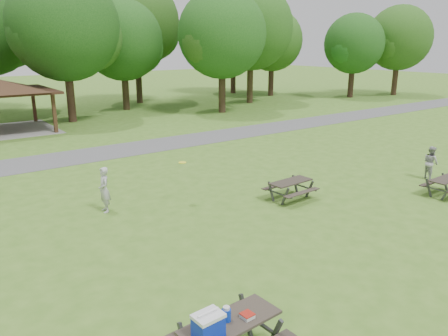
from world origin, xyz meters
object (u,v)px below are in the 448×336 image
(picnic_table_near, at_px, (224,328))
(picnic_table_middle, at_px, (291,185))
(frisbee_catcher, at_px, (431,163))
(frisbee_thrower, at_px, (104,190))

(picnic_table_near, xyz_separation_m, picnic_table_middle, (7.38, 5.74, -0.22))
(picnic_table_middle, distance_m, frisbee_catcher, 7.08)
(picnic_table_near, bearing_deg, frisbee_thrower, 82.42)
(picnic_table_near, distance_m, picnic_table_middle, 9.35)
(frisbee_catcher, bearing_deg, picnic_table_near, 127.15)
(picnic_table_middle, bearing_deg, picnic_table_near, -142.14)
(frisbee_catcher, bearing_deg, frisbee_thrower, 91.65)
(frisbee_thrower, bearing_deg, frisbee_catcher, 76.58)
(picnic_table_near, distance_m, frisbee_catcher, 14.80)
(frisbee_thrower, xyz_separation_m, frisbee_catcher, (13.09, -4.71, -0.08))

